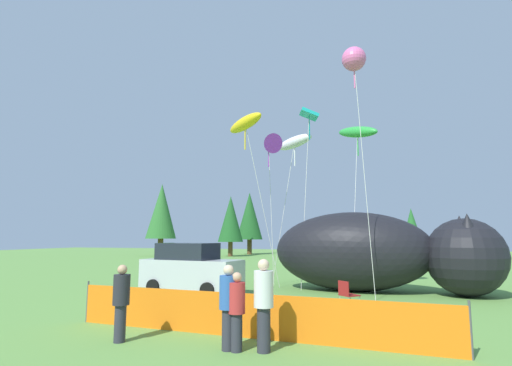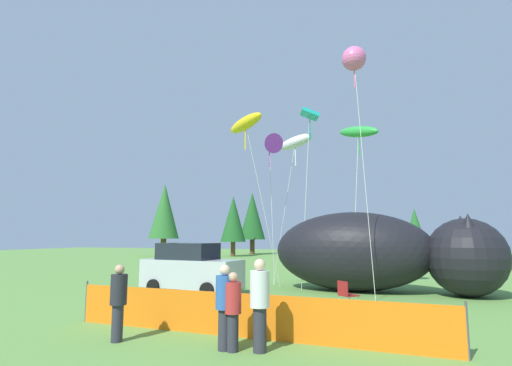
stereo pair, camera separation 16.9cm
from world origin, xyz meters
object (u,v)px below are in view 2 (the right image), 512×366
kite_white_ghost (295,143)px  kite_pink_octopus (354,59)px  kite_green_fish (358,132)px  spectator_in_blue_shirt (225,303)px  kite_yellow_hero (246,124)px  inflatable_cat (378,255)px  folding_chair (346,293)px  kite_purple_delta (269,143)px  parked_car (191,269)px  kite_teal_diamond (310,117)px  spectator_in_yellow_shirt (118,299)px  spectator_in_black_shirt (260,301)px  spectator_in_green_shirt (233,308)px

kite_white_ghost → kite_pink_octopus: bearing=-49.9°
kite_green_fish → kite_white_ghost: 3.44m
spectator_in_blue_shirt → kite_green_fish: size_ratio=0.21×
kite_pink_octopus → kite_yellow_hero: bearing=169.4°
inflatable_cat → kite_pink_octopus: (-0.62, -1.70, 8.28)m
kite_yellow_hero → kite_green_fish: (5.06, 3.97, 0.19)m
folding_chair → kite_purple_delta: (-4.29, 5.95, 6.78)m
kite_yellow_hero → parked_car: bearing=-131.7°
kite_teal_diamond → kite_green_fish: bearing=47.6°
kite_white_ghost → kite_teal_diamond: bearing=-56.0°
folding_chair → spectator_in_yellow_shirt: (-4.66, -5.84, 0.42)m
spectator_in_black_shirt → kite_teal_diamond: bearing=93.7°
parked_car → spectator_in_blue_shirt: bearing=-50.6°
folding_chair → kite_yellow_hero: kite_yellow_hero is taller
parked_car → kite_green_fish: size_ratio=0.52×
spectator_in_blue_shirt → spectator_in_black_shirt: 0.77m
spectator_in_black_shirt → kite_white_ghost: kite_white_ghost is taller
parked_car → spectator_in_blue_shirt: parked_car is taller
folding_chair → spectator_in_green_shirt: (-1.86, -5.78, 0.37)m
spectator_in_green_shirt → kite_white_ghost: kite_white_ghost is taller
spectator_in_yellow_shirt → spectator_in_green_shirt: bearing=1.3°
spectator_in_yellow_shirt → kite_purple_delta: size_ratio=0.22×
spectator_in_yellow_shirt → folding_chair: bearing=51.4°
spectator_in_black_shirt → kite_pink_octopus: size_ratio=0.18×
spectator_in_blue_shirt → spectator_in_black_shirt: bearing=6.2°
spectator_in_green_shirt → kite_pink_octopus: kite_pink_octopus is taller
folding_chair → spectator_in_yellow_shirt: 7.49m
folding_chair → kite_green_fish: (0.22, 7.65, 7.44)m
spectator_in_yellow_shirt → kite_green_fish: bearing=70.1°
parked_car → kite_white_ghost: (3.53, 5.08, 6.39)m
kite_green_fish → inflatable_cat: bearing=-76.6°
spectator_in_black_shirt → spectator_in_yellow_shirt: spectator_in_black_shirt is taller
spectator_in_green_shirt → kite_pink_octopus: 12.56m
kite_yellow_hero → kite_purple_delta: size_ratio=1.04×
kite_yellow_hero → kite_green_fish: size_ratio=0.96×
spectator_in_green_shirt → kite_yellow_hero: size_ratio=0.20×
folding_chair → inflatable_cat: bearing=31.7°
spectator_in_green_shirt → spectator_in_yellow_shirt: (-2.81, -0.06, 0.06)m
kite_purple_delta → inflatable_cat: bearing=-16.4°
spectator_in_yellow_shirt → kite_purple_delta: (0.37, 11.79, 6.36)m
parked_car → kite_pink_octopus: 11.31m
spectator_in_yellow_shirt → kite_yellow_hero: (-0.18, 9.52, 6.82)m
kite_teal_diamond → kite_purple_delta: kite_teal_diamond is taller
folding_chair → kite_yellow_hero: size_ratio=0.11×
kite_white_ghost → parked_car: bearing=-124.8°
spectator_in_green_shirt → kite_teal_diamond: 13.24m
kite_teal_diamond → kite_white_ghost: bearing=124.0°
spectator_in_black_shirt → kite_white_ghost: size_ratio=0.24×
kite_teal_diamond → kite_white_ghost: (-1.06, 1.58, -0.85)m
spectator_in_blue_shirt → parked_car: bearing=121.3°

